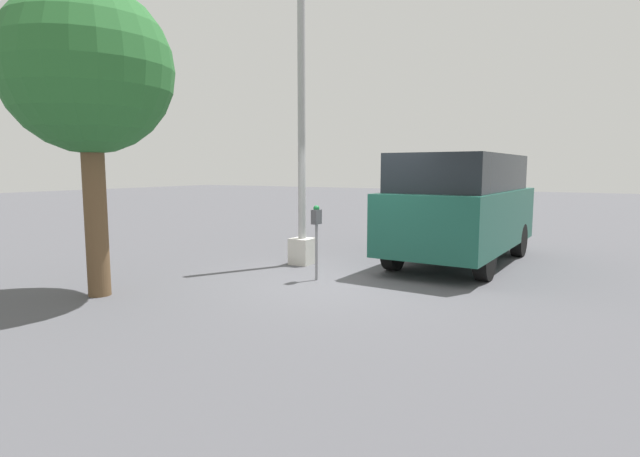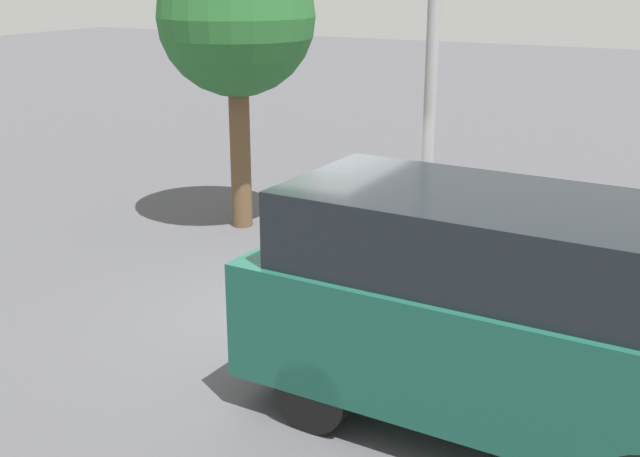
{
  "view_description": "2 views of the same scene",
  "coord_description": "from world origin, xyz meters",
  "px_view_note": "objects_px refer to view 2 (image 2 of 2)",
  "views": [
    {
      "loc": [
        -7.76,
        -3.95,
        2.0
      ],
      "look_at": [
        -0.0,
        0.53,
        0.93
      ],
      "focal_mm": 28.0,
      "sensor_mm": 36.0,
      "label": 1
    },
    {
      "loc": [
        4.58,
        -8.07,
        4.22
      ],
      "look_at": [
        0.06,
        0.47,
        1.09
      ],
      "focal_mm": 45.0,
      "sensor_mm": 36.0,
      "label": 2
    }
  ],
  "objects_px": {
    "parking_meter_near": "(311,232)",
    "parked_van": "(499,308)",
    "lamp_post": "(427,167)",
    "street_tree": "(236,19)"
  },
  "relations": [
    {
      "from": "parking_meter_near",
      "to": "parked_van",
      "type": "distance_m",
      "value": 3.49
    },
    {
      "from": "lamp_post",
      "to": "street_tree",
      "type": "distance_m",
      "value": 4.43
    },
    {
      "from": "lamp_post",
      "to": "parked_van",
      "type": "bearing_deg",
      "value": -57.74
    },
    {
      "from": "lamp_post",
      "to": "parked_van",
      "type": "relative_size",
      "value": 1.12
    },
    {
      "from": "street_tree",
      "to": "parked_van",
      "type": "bearing_deg",
      "value": -37.03
    },
    {
      "from": "parked_van",
      "to": "street_tree",
      "type": "relative_size",
      "value": 1.03
    },
    {
      "from": "lamp_post",
      "to": "street_tree",
      "type": "height_order",
      "value": "lamp_post"
    },
    {
      "from": "parking_meter_near",
      "to": "street_tree",
      "type": "distance_m",
      "value": 4.38
    },
    {
      "from": "parked_van",
      "to": "street_tree",
      "type": "bearing_deg",
      "value": 145.52
    },
    {
      "from": "parking_meter_near",
      "to": "lamp_post",
      "type": "distance_m",
      "value": 1.74
    }
  ]
}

